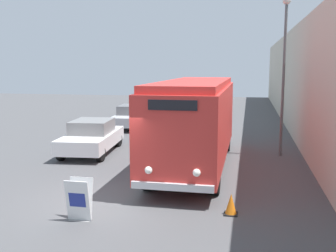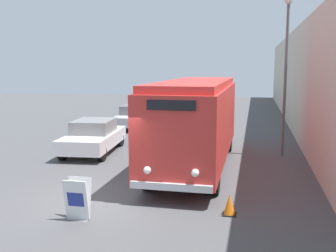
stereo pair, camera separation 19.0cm
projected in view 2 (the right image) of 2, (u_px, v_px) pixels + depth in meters
The scene contains 9 objects.
ground_plane at pixel (104, 199), 11.63m from camera, with size 80.00×80.00×0.00m, color #4C4C4F.
building_wall_right at pixel (304, 83), 19.40m from camera, with size 0.30×60.00×6.10m.
vintage_bus at pixel (196, 119), 15.10m from camera, with size 2.44×9.34×3.36m.
sign_board at pixel (77, 200), 10.02m from camera, with size 0.63×0.40×1.08m.
streetlamp at pixel (286, 55), 16.59m from camera, with size 0.36×0.36×6.79m.
parked_car_near at pixel (94, 136), 17.80m from camera, with size 2.37×4.67×1.49m.
parked_car_mid at pixel (134, 116), 24.97m from camera, with size 2.03×4.53×1.44m.
parked_car_far at pixel (161, 105), 32.27m from camera, with size 1.89×4.28×1.46m.
traffic_cone at pixel (229, 205), 10.37m from camera, with size 0.36×0.36×0.57m.
Camera 2 is at (4.27, -10.49, 3.90)m, focal length 42.00 mm.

